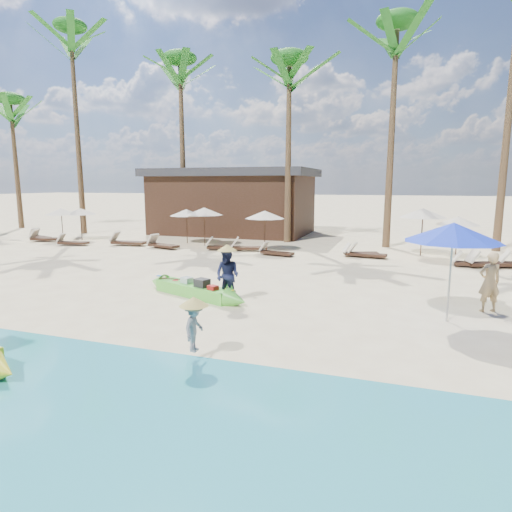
% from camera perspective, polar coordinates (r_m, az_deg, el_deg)
% --- Properties ---
extents(ground, '(240.00, 240.00, 0.00)m').
position_cam_1_polar(ground, '(10.57, 2.31, -8.84)').
color(ground, beige).
rests_on(ground, ground).
extents(wet_sand_strip, '(240.00, 4.50, 0.01)m').
position_cam_1_polar(wet_sand_strip, '(6.36, -11.57, -22.31)').
color(wet_sand_strip, tan).
rests_on(wet_sand_strip, ground).
extents(green_canoe, '(4.37, 1.90, 0.58)m').
position_cam_1_polar(green_canoe, '(13.03, -8.28, -4.47)').
color(green_canoe, '#55C53C').
rests_on(green_canoe, ground).
extents(tourist, '(0.69, 0.57, 1.61)m').
position_cam_1_polar(tourist, '(12.77, 28.69, -3.06)').
color(tourist, tan).
rests_on(tourist, ground).
extents(vendor_green, '(0.87, 0.74, 1.55)m').
position_cam_1_polar(vendor_green, '(12.14, -3.83, -2.62)').
color(vendor_green, '#151A3A').
rests_on(vendor_green, ground).
extents(vendor_yellow, '(0.38, 0.63, 0.95)m').
position_cam_1_polar(vendor_yellow, '(8.32, -8.22, -9.36)').
color(vendor_yellow, gray).
rests_on(vendor_yellow, ground).
extents(blue_umbrella, '(2.27, 2.27, 2.44)m').
position_cam_1_polar(blue_umbrella, '(11.21, 24.82, 2.89)').
color(blue_umbrella, '#99999E').
rests_on(blue_umbrella, ground).
extents(resort_parasol_1, '(1.85, 1.85, 1.90)m').
position_cam_1_polar(resort_parasol_1, '(27.84, -24.55, 5.42)').
color(resort_parasol_1, '#351E16').
rests_on(resort_parasol_1, ground).
extents(lounger_1_left, '(1.80, 1.04, 0.58)m').
position_cam_1_polar(lounger_1_left, '(29.01, -26.87, 2.36)').
color(lounger_1_left, '#351E16').
rests_on(lounger_1_left, ground).
extents(lounger_1_right, '(1.90, 1.06, 0.62)m').
position_cam_1_polar(lounger_1_right, '(27.89, -26.37, 2.17)').
color(lounger_1_right, '#351E16').
rests_on(lounger_1_right, ground).
extents(resort_parasol_2, '(1.84, 1.84, 1.90)m').
position_cam_1_polar(resort_parasol_2, '(27.60, -22.38, 5.52)').
color(resort_parasol_2, '#351E16').
rests_on(resort_parasol_2, ground).
extents(lounger_2_left, '(1.76, 0.82, 0.58)m').
position_cam_1_polar(lounger_2_left, '(25.52, -23.41, 1.74)').
color(lounger_2_left, '#351E16').
rests_on(lounger_2_left, ground).
extents(resort_parasol_3, '(1.87, 1.87, 1.92)m').
position_cam_1_polar(resort_parasol_3, '(24.44, -9.25, 5.73)').
color(resort_parasol_3, '#351E16').
rests_on(resort_parasol_3, ground).
extents(lounger_3_left, '(2.02, 0.81, 0.67)m').
position_cam_1_polar(lounger_3_left, '(24.40, -16.91, 1.87)').
color(lounger_3_left, '#351E16').
rests_on(lounger_3_left, ground).
extents(lounger_3_right, '(1.95, 1.04, 0.63)m').
position_cam_1_polar(lounger_3_right, '(22.88, -12.45, 1.54)').
color(lounger_3_right, '#351E16').
rests_on(lounger_3_right, ground).
extents(resort_parasol_4, '(2.01, 2.01, 2.07)m').
position_cam_1_polar(resort_parasol_4, '(23.27, -6.92, 5.93)').
color(resort_parasol_4, '#351E16').
rests_on(resort_parasol_4, ground).
extents(lounger_4_left, '(1.83, 1.01, 0.60)m').
position_cam_1_polar(lounger_4_left, '(21.82, -4.69, 1.31)').
color(lounger_4_left, '#351E16').
rests_on(lounger_4_left, ground).
extents(lounger_4_right, '(1.91, 1.04, 0.62)m').
position_cam_1_polar(lounger_4_right, '(21.47, -1.15, 1.23)').
color(lounger_4_right, '#351E16').
rests_on(lounger_4_right, ground).
extents(resort_parasol_5, '(1.96, 1.96, 2.02)m').
position_cam_1_polar(resort_parasol_5, '(21.26, 1.18, 5.53)').
color(resort_parasol_5, '#351E16').
rests_on(resort_parasol_5, ground).
extents(lounger_5_left, '(1.71, 0.79, 0.56)m').
position_cam_1_polar(lounger_5_left, '(20.10, 2.52, 0.58)').
color(lounger_5_left, '#351E16').
rests_on(lounger_5_left, ground).
extents(resort_parasol_6, '(2.16, 2.16, 2.22)m').
position_cam_1_polar(resort_parasol_6, '(21.35, 21.38, 5.37)').
color(resort_parasol_6, '#351E16').
rests_on(resort_parasol_6, ground).
extents(lounger_6_left, '(1.72, 1.02, 0.56)m').
position_cam_1_polar(lounger_6_left, '(20.44, 13.50, 0.48)').
color(lounger_6_left, '#351E16').
rests_on(lounger_6_left, ground).
extents(lounger_6_right, '(1.76, 0.72, 0.58)m').
position_cam_1_polar(lounger_6_right, '(20.17, 14.37, 0.34)').
color(lounger_6_right, '#351E16').
rests_on(lounger_6_right, ground).
extents(resort_parasol_7, '(1.88, 1.88, 1.93)m').
position_cam_1_polar(resort_parasol_7, '(20.71, 25.36, 4.26)').
color(resort_parasol_7, '#351E16').
rests_on(resort_parasol_7, ground).
extents(lounger_7_left, '(1.96, 1.14, 0.64)m').
position_cam_1_polar(lounger_7_left, '(19.55, 28.52, -0.77)').
color(lounger_7_left, '#351E16').
rests_on(lounger_7_left, ground).
extents(lounger_7_right, '(1.72, 0.57, 0.58)m').
position_cam_1_polar(lounger_7_right, '(19.37, 26.92, -0.79)').
color(lounger_7_right, '#351E16').
rests_on(lounger_7_right, ground).
extents(palm_0, '(2.08, 2.08, 9.90)m').
position_cam_1_polar(palm_0, '(37.49, -29.81, 15.72)').
color(palm_0, brown).
rests_on(palm_0, ground).
extents(palm_1, '(2.08, 2.08, 13.60)m').
position_cam_1_polar(palm_1, '(32.14, -23.25, 22.34)').
color(palm_1, brown).
rests_on(palm_1, ground).
extents(palm_2, '(2.08, 2.08, 11.33)m').
position_cam_1_polar(palm_2, '(28.63, -10.01, 21.26)').
color(palm_2, brown).
rests_on(palm_2, ground).
extents(palm_3, '(2.08, 2.08, 10.52)m').
position_cam_1_polar(palm_3, '(25.23, 4.44, 21.58)').
color(palm_3, brown).
rests_on(palm_3, ground).
extents(palm_4, '(2.08, 2.08, 11.70)m').
position_cam_1_polar(palm_4, '(24.42, 18.09, 23.66)').
color(palm_4, brown).
rests_on(palm_4, ground).
extents(pavilion_west, '(10.80, 6.60, 4.30)m').
position_cam_1_polar(pavilion_west, '(29.22, -3.06, 7.36)').
color(pavilion_west, '#351E16').
rests_on(pavilion_west, ground).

